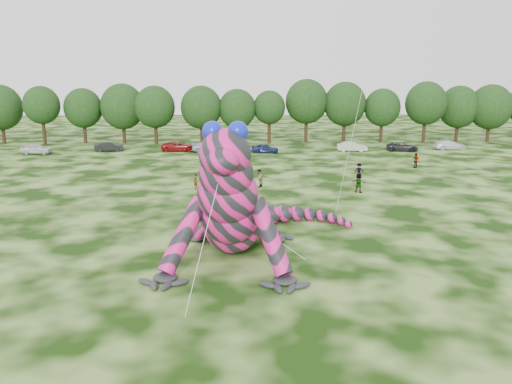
{
  "coord_description": "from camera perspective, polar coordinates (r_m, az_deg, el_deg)",
  "views": [
    {
      "loc": [
        -4.52,
        -25.52,
        10.99
      ],
      "look_at": [
        -3.29,
        4.38,
        4.0
      ],
      "focal_mm": 35.0,
      "sensor_mm": 36.0,
      "label": 1
    }
  ],
  "objects": [
    {
      "name": "tree_3",
      "position": [
        88.51,
        -23.22,
        8.04
      ],
      "size": [
        5.81,
        5.23,
        9.44
      ],
      "primitive_type": null,
      "color": "black",
      "rests_on": "ground"
    },
    {
      "name": "car_1",
      "position": [
        77.62,
        -16.44,
        4.99
      ],
      "size": [
        4.37,
        2.02,
        1.39
      ],
      "primitive_type": "imported",
      "rotation": [
        0.0,
        0.0,
        1.7
      ],
      "color": "black",
      "rests_on": "ground"
    },
    {
      "name": "spectator_5",
      "position": [
        49.0,
        11.66,
        1.04
      ],
      "size": [
        1.73,
        1.47,
        1.88
      ],
      "primitive_type": "imported",
      "rotation": [
        0.0,
        0.0,
        2.52
      ],
      "color": "gray",
      "rests_on": "ground"
    },
    {
      "name": "tree_15",
      "position": [
        93.93,
        25.17,
        8.15
      ],
      "size": [
        7.17,
        6.45,
        9.63
      ],
      "primitive_type": null,
      "color": "black",
      "rests_on": "ground"
    },
    {
      "name": "car_0",
      "position": [
        78.74,
        -23.79,
        4.54
      ],
      "size": [
        4.38,
        2.02,
        1.45
      ],
      "primitive_type": "imported",
      "rotation": [
        0.0,
        0.0,
        1.5
      ],
      "color": "silver",
      "rests_on": "ground"
    },
    {
      "name": "tree_4",
      "position": [
        88.14,
        -19.1,
        8.23
      ],
      "size": [
        6.22,
        5.6,
        9.06
      ],
      "primitive_type": null,
      "color": "black",
      "rests_on": "ground"
    },
    {
      "name": "spectator_2",
      "position": [
        56.09,
        11.69,
        2.42
      ],
      "size": [
        1.1,
        0.71,
        1.62
      ],
      "primitive_type": "imported",
      "rotation": [
        0.0,
        0.0,
        6.18
      ],
      "color": "gray",
      "rests_on": "ground"
    },
    {
      "name": "tree_2",
      "position": [
        92.87,
        -27.11,
        7.92
      ],
      "size": [
        7.04,
        6.34,
        9.64
      ],
      "primitive_type": null,
      "color": "black",
      "rests_on": "ground"
    },
    {
      "name": "tree_7",
      "position": [
        82.75,
        -6.26,
        8.74
      ],
      "size": [
        6.68,
        6.01,
        9.48
      ],
      "primitive_type": null,
      "color": "black",
      "rests_on": "ground"
    },
    {
      "name": "car_3",
      "position": [
        74.25,
        -5.49,
        5.13
      ],
      "size": [
        4.94,
        2.13,
        1.42
      ],
      "primitive_type": "imported",
      "rotation": [
        0.0,
        0.0,
        1.6
      ],
      "color": "#9FA3A9",
      "rests_on": "ground"
    },
    {
      "name": "inflatable_gecko",
      "position": [
        31.61,
        -2.56,
        0.98
      ],
      "size": [
        16.24,
        18.7,
        8.67
      ],
      "primitive_type": null,
      "rotation": [
        0.0,
        0.0,
        -0.1
      ],
      "color": "#D81A79",
      "rests_on": "ground"
    },
    {
      "name": "tree_11",
      "position": [
        85.9,
        10.09,
        8.97
      ],
      "size": [
        7.01,
        6.31,
        10.07
      ],
      "primitive_type": null,
      "color": "black",
      "rests_on": "ground"
    },
    {
      "name": "tree_14",
      "position": [
        92.62,
        22.12,
        8.3
      ],
      "size": [
        6.82,
        6.14,
        9.4
      ],
      "primitive_type": null,
      "color": "black",
      "rests_on": "ground"
    },
    {
      "name": "tree_9",
      "position": [
        83.32,
        1.52,
        8.56
      ],
      "size": [
        5.27,
        4.74,
        8.68
      ],
      "primitive_type": null,
      "color": "black",
      "rests_on": "ground"
    },
    {
      "name": "tree_13",
      "position": [
        88.7,
        18.79,
        8.63
      ],
      "size": [
        6.83,
        6.15,
        10.13
      ],
      "primitive_type": null,
      "color": "black",
      "rests_on": "ground"
    },
    {
      "name": "spectator_3",
      "position": [
        63.94,
        17.78,
        3.44
      ],
      "size": [
        0.86,
        1.15,
        1.81
      ],
      "primitive_type": "imported",
      "rotation": [
        0.0,
        0.0,
        5.17
      ],
      "color": "gray",
      "rests_on": "ground"
    },
    {
      "name": "tree_5",
      "position": [
        86.21,
        -14.97,
        8.66
      ],
      "size": [
        7.16,
        6.44,
        9.8
      ],
      "primitive_type": null,
      "color": "black",
      "rests_on": "ground"
    },
    {
      "name": "spectator_0",
      "position": [
        49.6,
        -6.94,
        1.17
      ],
      "size": [
        0.52,
        0.65,
        1.56
      ],
      "primitive_type": "imported",
      "rotation": [
        0.0,
        0.0,
        4.99
      ],
      "color": "gray",
      "rests_on": "ground"
    },
    {
      "name": "tree_8",
      "position": [
        82.76,
        -2.15,
        8.62
      ],
      "size": [
        6.14,
        5.53,
        8.94
      ],
      "primitive_type": null,
      "color": "black",
      "rests_on": "ground"
    },
    {
      "name": "spectator_1",
      "position": [
        50.29,
        0.35,
        1.59
      ],
      "size": [
        0.94,
        1.07,
        1.83
      ],
      "primitive_type": "imported",
      "rotation": [
        0.0,
        0.0,
        4.39
      ],
      "color": "gray",
      "rests_on": "ground"
    },
    {
      "name": "tree_10",
      "position": [
        85.13,
        5.78,
        9.22
      ],
      "size": [
        7.09,
        6.38,
        10.5
      ],
      "primitive_type": null,
      "color": "black",
      "rests_on": "ground"
    },
    {
      "name": "car_5",
      "position": [
        75.79,
        10.92,
        5.12
      ],
      "size": [
        4.52,
        1.95,
        1.45
      ],
      "primitive_type": "imported",
      "rotation": [
        0.0,
        0.0,
        1.47
      ],
      "color": "beige",
      "rests_on": "ground"
    },
    {
      "name": "car_6",
      "position": [
        77.87,
        16.38,
        4.98
      ],
      "size": [
        4.94,
        2.86,
        1.29
      ],
      "primitive_type": "imported",
      "rotation": [
        0.0,
        0.0,
        1.41
      ],
      "color": "black",
      "rests_on": "ground"
    },
    {
      "name": "ground",
      "position": [
        28.15,
        7.19,
        -9.94
      ],
      "size": [
        240.0,
        240.0,
        0.0
      ],
      "primitive_type": "plane",
      "color": "#16330A",
      "rests_on": "ground"
    },
    {
      "name": "tree_6",
      "position": [
        83.47,
        -11.45,
        8.6
      ],
      "size": [
        6.52,
        5.86,
        9.49
      ],
      "primitive_type": null,
      "color": "black",
      "rests_on": "ground"
    },
    {
      "name": "car_2",
      "position": [
        75.54,
        -8.78,
        5.2
      ],
      "size": [
        5.5,
        2.81,
        1.49
      ],
      "primitive_type": "imported",
      "rotation": [
        0.0,
        0.0,
        1.64
      ],
      "color": "maroon",
      "rests_on": "ground"
    },
    {
      "name": "tree_12",
      "position": [
        87.04,
        14.19,
        8.47
      ],
      "size": [
        5.99,
        5.39,
        8.97
      ],
      "primitive_type": null,
      "color": "black",
      "rests_on": "ground"
    },
    {
      "name": "car_7",
      "position": [
        81.76,
        21.27,
        5.03
      ],
      "size": [
        4.85,
        2.0,
        1.4
      ],
      "primitive_type": "imported",
      "rotation": [
        0.0,
        0.0,
        1.56
      ],
      "color": "white",
      "rests_on": "ground"
    },
    {
      "name": "car_4",
      "position": [
        72.92,
        1.03,
        5.01
      ],
      "size": [
        4.15,
        2.21,
        1.34
      ],
      "primitive_type": "imported",
      "rotation": [
        0.0,
        0.0,
        1.41
      ],
      "color": "#17234F",
      "rests_on": "ground"
    }
  ]
}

